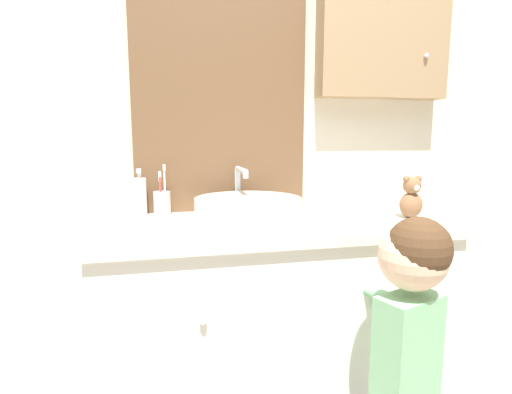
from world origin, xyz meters
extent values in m
cube|color=beige|center=(0.00, 0.63, 1.25)|extent=(3.20, 0.06, 2.50)
cube|color=brown|center=(-0.16, 0.59, 1.32)|extent=(0.72, 0.02, 1.19)
cube|color=#B2C1CC|center=(-0.16, 0.58, 1.32)|extent=(0.66, 0.01, 1.13)
cube|color=#997A56|center=(0.54, 0.55, 1.71)|extent=(0.58, 0.10, 0.71)
sphere|color=silver|center=(0.72, 0.49, 1.53)|extent=(0.02, 0.02, 0.02)
cube|color=silver|center=(0.00, 0.32, 0.42)|extent=(1.25, 0.51, 0.84)
cube|color=beige|center=(0.00, 0.32, 0.86)|extent=(1.29, 0.55, 0.03)
sphere|color=silver|center=(-0.29, 0.06, 0.63)|extent=(0.02, 0.02, 0.02)
sphere|color=silver|center=(0.29, 0.06, 0.63)|extent=(0.02, 0.02, 0.02)
cylinder|color=silver|center=(-0.10, 0.32, 0.92)|extent=(0.39, 0.39, 0.09)
cylinder|color=silver|center=(-0.10, 0.32, 0.96)|extent=(0.32, 0.32, 0.01)
cylinder|color=silver|center=(-0.10, 0.54, 0.96)|extent=(0.02, 0.02, 0.18)
cylinder|color=silver|center=(-0.10, 0.45, 1.06)|extent=(0.02, 0.18, 0.02)
cylinder|color=silver|center=(-0.10, 0.37, 1.04)|extent=(0.02, 0.02, 0.02)
sphere|color=white|center=(0.01, 0.54, 0.91)|extent=(0.05, 0.05, 0.05)
cylinder|color=beige|center=(-0.41, 0.53, 0.92)|extent=(0.07, 0.07, 0.09)
cylinder|color=white|center=(-0.39, 0.53, 0.98)|extent=(0.01, 0.01, 0.19)
cube|color=white|center=(-0.39, 0.53, 1.07)|extent=(0.01, 0.02, 0.02)
cylinder|color=#3884DB|center=(-0.41, 0.54, 0.96)|extent=(0.01, 0.01, 0.14)
cube|color=white|center=(-0.41, 0.54, 1.02)|extent=(0.01, 0.02, 0.02)
cylinder|color=#D6423D|center=(-0.41, 0.52, 0.97)|extent=(0.01, 0.01, 0.16)
cube|color=white|center=(-0.41, 0.52, 1.04)|extent=(0.01, 0.02, 0.02)
cylinder|color=white|center=(-0.49, 0.54, 0.95)|extent=(0.05, 0.05, 0.15)
cylinder|color=silver|center=(-0.49, 0.54, 1.03)|extent=(0.02, 0.02, 0.02)
cube|color=silver|center=(-0.49, 0.53, 1.05)|extent=(0.02, 0.03, 0.02)
cube|color=#7FBC89|center=(0.27, -0.15, 0.55)|extent=(0.21, 0.16, 0.38)
sphere|color=beige|center=(0.27, -0.15, 0.86)|extent=(0.19, 0.19, 0.19)
sphere|color=#4C331E|center=(0.27, -0.16, 0.89)|extent=(0.17, 0.17, 0.17)
cylinder|color=#7FBC89|center=(0.27, 0.06, 0.68)|extent=(0.14, 0.28, 0.04)
cylinder|color=#8E56B7|center=(0.22, 0.19, 0.72)|extent=(0.02, 0.05, 0.12)
ellipsoid|color=brown|center=(0.53, 0.27, 0.92)|extent=(0.09, 0.07, 0.10)
sphere|color=brown|center=(0.53, 0.27, 1.00)|extent=(0.07, 0.07, 0.07)
sphere|color=brown|center=(0.51, 0.27, 1.02)|extent=(0.03, 0.03, 0.03)
sphere|color=brown|center=(0.56, 0.27, 1.02)|extent=(0.03, 0.03, 0.03)
sphere|color=silver|center=(0.53, 0.24, 0.99)|extent=(0.02, 0.02, 0.02)
camera|label=1|loc=(-0.38, -1.09, 1.18)|focal=28.00mm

